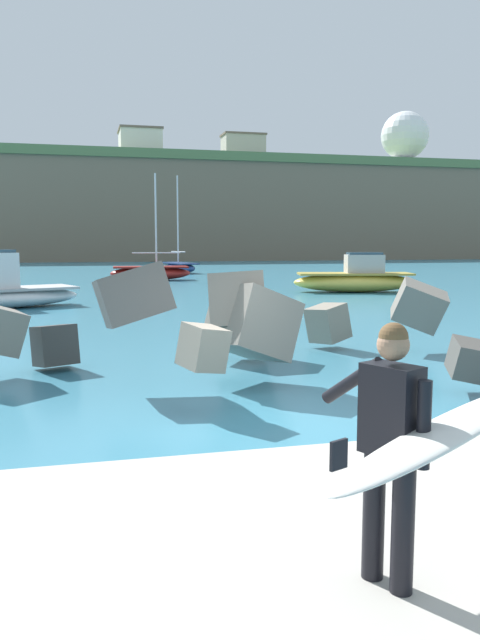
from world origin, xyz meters
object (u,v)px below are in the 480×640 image
object	(u,v)px
boat_near_left	(1,291)
radar_dome	(405,139)
boat_near_right	(356,279)
surfer_with_board	(407,437)
boat_mid_right	(180,267)
station_building_central	(140,144)
boat_mid_centre	(151,272)
station_building_west	(243,152)

from	to	relation	value
boat_near_left	radar_dome	xyz separation A→B (m)	(57.58, 75.97, 19.42)
boat_near_right	radar_dome	bearing A→B (deg)	60.27
surfer_with_board	boat_near_left	distance (m)	22.73
boat_mid_right	radar_dome	xyz separation A→B (m)	(46.69, 49.62, 19.59)
boat_mid_right	radar_dome	distance (m)	70.89
boat_near_right	station_building_central	bearing A→B (deg)	94.24
boat_near_right	boat_mid_centre	xyz separation A→B (m)	(-9.09, 12.56, -0.14)
boat_mid_centre	station_building_west	bearing A→B (deg)	70.27
surfer_with_board	boat_mid_right	xyz separation A→B (m)	(5.86, 48.51, -0.77)
boat_near_left	station_building_central	xyz separation A→B (m)	(11.72, 69.09, 15.92)
boat_near_left	station_building_west	size ratio (longest dim) A/B	0.89
boat_near_right	boat_mid_centre	bearing A→B (deg)	125.88
surfer_with_board	boat_mid_centre	world-z (taller)	boat_mid_centre
boat_mid_centre	radar_dome	world-z (taller)	radar_dome
boat_near_left	station_building_central	bearing A→B (deg)	80.37
station_building_central	boat_mid_right	bearing A→B (deg)	-91.12
boat_near_right	station_building_central	size ratio (longest dim) A/B	1.02
surfer_with_board	boat_mid_right	size ratio (longest dim) A/B	0.26
boat_mid_right	station_building_central	bearing A→B (deg)	88.88
boat_near_left	boat_near_right	bearing A→B (deg)	13.97
station_building_central	boat_near_right	bearing A→B (deg)	-85.76
radar_dome	station_building_central	bearing A→B (deg)	-171.46
boat_near_right	boat_near_left	bearing A→B (deg)	-166.03
boat_near_left	station_building_west	bearing A→B (deg)	69.31
surfer_with_board	boat_near_right	distance (m)	28.69
boat_near_left	station_building_west	world-z (taller)	station_building_west
boat_near_right	radar_dome	world-z (taller)	radar_dome
boat_mid_right	boat_near_right	bearing A→B (deg)	-75.73
boat_near_left	boat_mid_right	xyz separation A→B (m)	(10.89, 26.36, -0.17)
boat_near_left	boat_mid_right	size ratio (longest dim) A/B	0.78
station_building_west	surfer_with_board	bearing A→B (deg)	-103.67
station_building_west	boat_near_right	bearing A→B (deg)	-99.83
boat_mid_centre	boat_mid_right	bearing A→B (deg)	70.49
surfer_with_board	boat_near_right	bearing A→B (deg)	66.32
boat_mid_right	station_building_west	size ratio (longest dim) A/B	1.14
boat_near_right	station_building_west	xyz separation A→B (m)	(12.70, 73.30, 16.60)
boat_mid_right	station_building_central	size ratio (longest dim) A/B	1.24
boat_near_left	station_building_west	xyz separation A→B (m)	(29.25, 77.42, 16.59)
boat_near_right	boat_mid_right	size ratio (longest dim) A/B	0.82
surfer_with_board	boat_near_left	world-z (taller)	boat_near_left
surfer_with_board	station_building_central	xyz separation A→B (m)	(6.70, 91.24, 15.32)
boat_near_left	station_building_central	world-z (taller)	station_building_central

